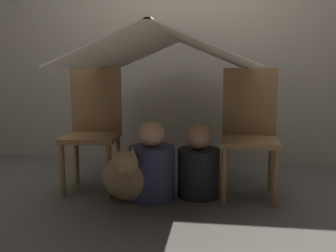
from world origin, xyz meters
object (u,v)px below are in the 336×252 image
Objects in this scene: person_front at (152,167)px; person_second at (199,167)px; chair_left at (94,125)px; dog at (129,175)px; chair_right at (249,128)px.

person_front is 1.05× the size of person_second.
chair_left reaches higher than person_second.
dog is at bearing -141.50° from person_front.
chair_left reaches higher than dog.
chair_right is 1.73× the size of person_second.
chair_left is 1.65× the size of person_front.
person_second is (0.81, -0.10, -0.27)m from chair_left.
person_second is (0.32, 0.09, -0.01)m from person_front.
dog is at bearing -45.18° from chair_left.
chair_left is at bearing 158.29° from person_front.
chair_left is 0.86m from person_second.
person_front reaches higher than dog.
person_front is (0.49, -0.19, -0.27)m from chair_left.
person_front is 0.18m from dog.
chair_left is 0.55m from dog.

